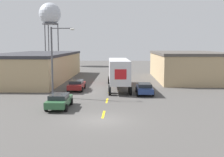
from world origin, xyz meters
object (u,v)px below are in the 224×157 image
at_px(parked_car_left_near, 59,100).
at_px(parked_car_right_mid, 145,88).
at_px(semi_truck, 118,71).
at_px(water_tower, 50,14).
at_px(street_lamp, 55,57).
at_px(parked_car_left_far, 77,85).

bearing_deg(parked_car_left_near, parked_car_right_mid, 41.42).
bearing_deg(semi_truck, water_tower, 112.29).
relative_size(parked_car_right_mid, street_lamp, 0.56).
distance_m(semi_truck, parked_car_right_mid, 5.83).
distance_m(semi_truck, parked_car_left_near, 13.33).
bearing_deg(parked_car_left_near, street_lamp, 106.62).
distance_m(parked_car_left_near, water_tower, 56.24).
xyz_separation_m(semi_truck, street_lamp, (-6.90, -6.84, 2.20)).
distance_m(semi_truck, street_lamp, 9.96).
bearing_deg(street_lamp, parked_car_left_near, -73.38).
xyz_separation_m(parked_car_left_near, street_lamp, (-1.57, 5.27, 3.82)).
xyz_separation_m(parked_car_left_near, water_tower, (-13.99, 52.81, 13.35)).
bearing_deg(water_tower, street_lamp, -75.36).
relative_size(parked_car_right_mid, parked_car_left_far, 1.00).
xyz_separation_m(parked_car_right_mid, water_tower, (-22.48, 45.32, 13.35)).
bearing_deg(semi_truck, parked_car_left_near, -116.85).
bearing_deg(parked_car_left_far, semi_truck, 20.70).
bearing_deg(parked_car_left_near, semi_truck, 66.26).
relative_size(parked_car_left_far, water_tower, 0.25).
bearing_deg(street_lamp, semi_truck, 44.75).
xyz_separation_m(semi_truck, water_tower, (-19.32, 40.70, 11.73)).
xyz_separation_m(parked_car_left_near, parked_car_right_mid, (8.49, 7.49, 0.00)).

